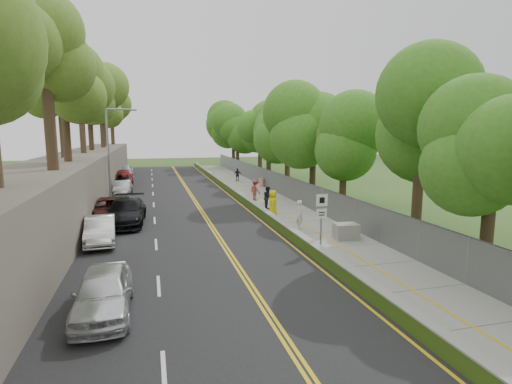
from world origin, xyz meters
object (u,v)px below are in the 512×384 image
at_px(signpost, 321,212).
at_px(car_1, 100,230).
at_px(construction_barrel, 261,183).
at_px(concrete_block, 346,231).
at_px(car_2, 109,209).
at_px(painter_0, 273,204).
at_px(streetlight, 111,148).
at_px(car_0, 103,292).
at_px(person_far, 238,175).

xyz_separation_m(signpost, car_1, (-11.16, 4.09, -1.21)).
relative_size(construction_barrel, concrete_block, 0.68).
bearing_deg(concrete_block, construction_barrel, 87.10).
relative_size(car_2, painter_0, 2.86).
relative_size(streetlight, car_0, 1.78).
bearing_deg(car_1, painter_0, 14.39).
xyz_separation_m(streetlight, construction_barrel, (14.76, 6.03, -4.15)).
distance_m(car_1, painter_0, 11.62).
distance_m(car_2, person_far, 22.70).
height_order(concrete_block, car_1, car_1).
relative_size(concrete_block, car_0, 0.29).
bearing_deg(construction_barrel, person_far, 105.67).
distance_m(car_0, car_1, 9.21).
height_order(car_0, painter_0, painter_0).
relative_size(car_0, painter_0, 2.32).
bearing_deg(painter_0, concrete_block, -138.08).
bearing_deg(streetlight, car_1, -88.43).
height_order(construction_barrel, car_2, car_2).
relative_size(signpost, car_0, 0.69).
relative_size(signpost, concrete_block, 2.37).
bearing_deg(concrete_block, signpost, -147.56).
xyz_separation_m(signpost, concrete_block, (2.15, 1.37, -1.48)).
distance_m(car_1, person_far, 27.52).
xyz_separation_m(construction_barrel, painter_0, (-3.42, -15.20, 0.52)).
xyz_separation_m(signpost, car_2, (-11.19, 9.75, -1.15)).
relative_size(construction_barrel, car_1, 0.20).
bearing_deg(car_2, car_0, -88.95).
bearing_deg(car_1, signpost, -24.60).
xyz_separation_m(car_1, painter_0, (10.99, 3.76, 0.26)).
height_order(streetlight, signpost, streetlight).
bearing_deg(car_1, construction_barrel, 48.28).
xyz_separation_m(car_1, person_far, (12.91, 24.31, 0.07)).
xyz_separation_m(car_0, person_far, (11.80, 33.45, 0.02)).
distance_m(construction_barrel, concrete_block, 21.71).
height_order(car_1, person_far, person_far).
xyz_separation_m(streetlight, car_1, (0.35, -12.93, -3.88)).
xyz_separation_m(car_2, painter_0, (11.03, -1.90, 0.21)).
xyz_separation_m(concrete_block, car_1, (-13.31, 2.72, 0.27)).
distance_m(car_2, painter_0, 11.19).
height_order(car_2, person_far, person_far).
bearing_deg(streetlight, construction_barrel, 22.22).
height_order(signpost, painter_0, signpost).
bearing_deg(car_0, streetlight, 93.55).
bearing_deg(construction_barrel, signpost, -98.03).
xyz_separation_m(construction_barrel, car_0, (-13.30, -28.10, 0.31)).
relative_size(concrete_block, person_far, 0.84).
relative_size(construction_barrel, painter_0, 0.46).
relative_size(car_0, car_1, 1.03).
distance_m(streetlight, painter_0, 15.03).
height_order(streetlight, construction_barrel, streetlight).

